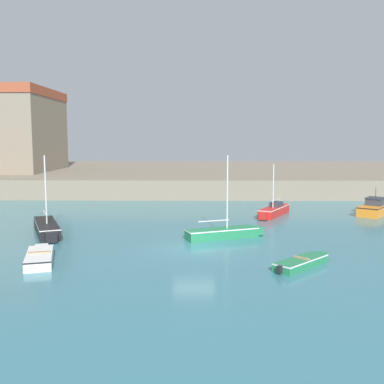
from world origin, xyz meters
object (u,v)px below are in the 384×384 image
object	(u,v)px
sailboat_black_0	(47,228)
dinghy_green_6	(302,262)
sailboat_green_4	(224,232)
church	(15,126)
dinghy_white_3	(40,257)
motorboat_orange_1	(375,208)
sailboat_red_2	(274,210)

from	to	relation	value
sailboat_black_0	dinghy_green_6	bearing A→B (deg)	-26.09
sailboat_green_4	church	size ratio (longest dim) A/B	0.31
dinghy_white_3	motorboat_orange_1	bearing A→B (deg)	33.14
motorboat_orange_1	dinghy_green_6	world-z (taller)	motorboat_orange_1
dinghy_white_3	sailboat_green_4	xyz separation A→B (m)	(10.19, 6.03, 0.09)
sailboat_black_0	motorboat_orange_1	distance (m)	27.31
dinghy_white_3	sailboat_green_4	bearing A→B (deg)	30.62
sailboat_green_4	dinghy_green_6	world-z (taller)	sailboat_green_4
dinghy_white_3	sailboat_black_0	bearing A→B (deg)	105.83
sailboat_black_0	sailboat_green_4	distance (m)	12.27
sailboat_red_2	dinghy_white_3	xyz separation A→B (m)	(-15.00, -14.85, -0.17)
sailboat_black_0	dinghy_green_6	xyz separation A→B (m)	(15.90, -7.79, -0.19)
dinghy_green_6	church	world-z (taller)	church
sailboat_green_4	dinghy_green_6	distance (m)	7.62
sailboat_red_2	church	bearing A→B (deg)	143.70
motorboat_orange_1	sailboat_green_4	size ratio (longest dim) A/B	0.91
sailboat_red_2	church	xyz separation A→B (m)	(-31.52, 23.15, 7.79)
church	motorboat_orange_1	bearing A→B (deg)	-28.95
sailboat_red_2	motorboat_orange_1	bearing A→B (deg)	4.97
sailboat_red_2	dinghy_green_6	bearing A→B (deg)	-94.16
motorboat_orange_1	dinghy_green_6	bearing A→B (deg)	-121.73
dinghy_white_3	dinghy_green_6	world-z (taller)	dinghy_white_3
church	sailboat_black_0	bearing A→B (deg)	-64.84
dinghy_white_3	dinghy_green_6	distance (m)	13.89
dinghy_green_6	motorboat_orange_1	bearing A→B (deg)	58.27
sailboat_red_2	dinghy_white_3	world-z (taller)	sailboat_red_2
motorboat_orange_1	church	xyz separation A→B (m)	(-40.45, 22.38, 7.70)
motorboat_orange_1	sailboat_red_2	size ratio (longest dim) A/B	0.96
sailboat_black_0	dinghy_white_3	world-z (taller)	sailboat_black_0
church	sailboat_red_2	bearing A→B (deg)	-36.30
motorboat_orange_1	sailboat_red_2	world-z (taller)	sailboat_red_2
sailboat_red_2	sailboat_green_4	bearing A→B (deg)	-118.60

